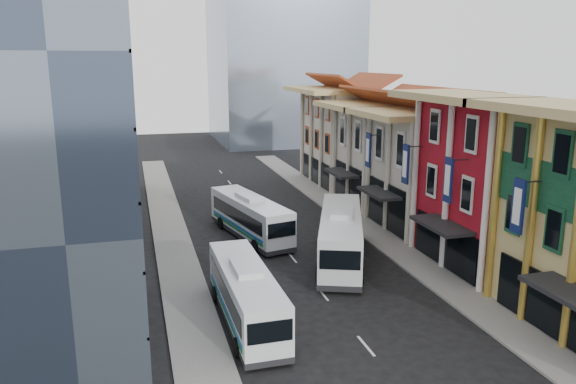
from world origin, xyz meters
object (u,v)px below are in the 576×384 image
object	(u,v)px
bus_left_near	(246,293)
bus_left_far	(250,216)
office_tower	(21,54)
bus_right	(341,235)

from	to	relation	value
bus_left_near	bus_left_far	world-z (taller)	bus_left_far
bus_left_near	bus_left_far	distance (m)	15.95
office_tower	bus_right	size ratio (longest dim) A/B	2.35
bus_left_near	bus_right	world-z (taller)	bus_right
office_tower	bus_left_near	size ratio (longest dim) A/B	2.73
office_tower	bus_left_far	bearing A→B (deg)	30.88
bus_right	office_tower	bearing A→B (deg)	-155.01
bus_left_far	bus_left_near	bearing A→B (deg)	-115.39
bus_left_far	bus_right	size ratio (longest dim) A/B	0.91
office_tower	bus_right	world-z (taller)	office_tower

